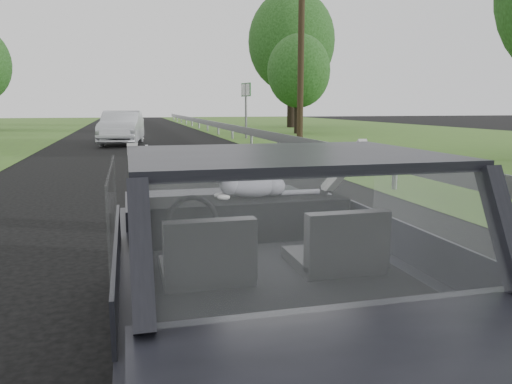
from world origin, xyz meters
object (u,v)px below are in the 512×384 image
other_car (122,128)px  utility_pole (301,49)px  highway_sign (246,111)px  subject_car (262,258)px  cat (254,185)px

other_car → utility_pole: bearing=-17.9°
other_car → highway_sign: 6.62m
subject_car → highway_sign: 22.74m
highway_sign → utility_pole: (0.94, -5.60, 2.52)m
subject_car → utility_pole: bearing=69.7°
subject_car → cat: 0.77m
highway_sign → utility_pole: size_ratio=0.36×
other_car → highway_sign: (6.16, 2.35, 0.67)m
subject_car → cat: size_ratio=6.15×
subject_car → highway_sign: bearing=76.9°
other_car → highway_sign: highway_sign is taller
cat → highway_sign: highway_sign is taller
highway_sign → utility_pole: 6.21m
cat → highway_sign: (5.06, 21.47, 0.31)m
cat → other_car: 19.16m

